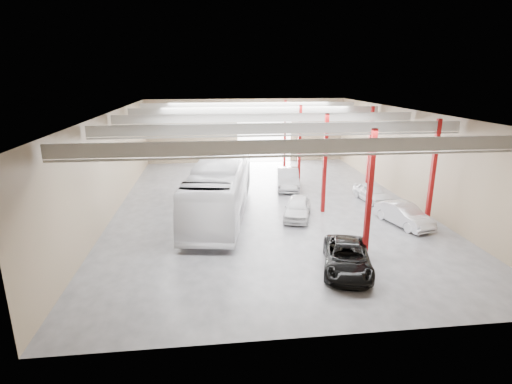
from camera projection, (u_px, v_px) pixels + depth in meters
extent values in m
cube|color=#4E4E54|center=(267.00, 205.00, 30.32)|extent=(22.00, 32.00, 0.01)
cube|color=silver|center=(267.00, 111.00, 28.36)|extent=(22.00, 32.00, 0.12)
cube|color=brown|center=(246.00, 131.00, 44.59)|extent=(22.00, 0.12, 7.00)
cube|color=brown|center=(332.00, 251.00, 14.09)|extent=(22.00, 0.12, 7.00)
cube|color=brown|center=(113.00, 163.00, 28.10)|extent=(0.12, 32.00, 7.00)
cube|color=brown|center=(409.00, 156.00, 30.58)|extent=(0.12, 32.00, 7.00)
cube|color=white|center=(264.00, 140.00, 44.95)|extent=(6.00, 0.20, 5.00)
cube|color=maroon|center=(369.00, 198.00, 20.24)|extent=(0.25, 0.25, 7.00)
cube|color=maroon|center=(325.00, 164.00, 27.86)|extent=(0.25, 0.25, 7.00)
cube|color=maroon|center=(299.00, 145.00, 35.49)|extent=(0.25, 0.25, 7.00)
cube|color=maroon|center=(285.00, 134.00, 42.16)|extent=(0.25, 0.25, 7.00)
cube|color=maroon|center=(432.00, 176.00, 24.69)|extent=(0.25, 0.25, 7.00)
cube|color=maroon|center=(370.00, 148.00, 34.22)|extent=(0.25, 0.25, 7.00)
cube|color=#ACACA7|center=(308.00, 146.00, 17.05)|extent=(21.60, 0.15, 0.60)
cube|color=#ACACA7|center=(307.00, 155.00, 17.16)|extent=(21.60, 0.10, 0.10)
cube|color=#ACACA7|center=(282.00, 128.00, 22.76)|extent=(21.60, 0.15, 0.60)
cube|color=#ACACA7|center=(282.00, 135.00, 22.88)|extent=(21.60, 0.10, 0.10)
cube|color=#ACACA7|center=(267.00, 118.00, 28.48)|extent=(21.60, 0.15, 0.60)
cube|color=#ACACA7|center=(267.00, 123.00, 28.60)|extent=(21.60, 0.10, 0.10)
cube|color=#ACACA7|center=(257.00, 111.00, 34.20)|extent=(21.60, 0.15, 0.60)
cube|color=#ACACA7|center=(257.00, 115.00, 34.31)|extent=(21.60, 0.10, 0.10)
cube|color=#ACACA7|center=(250.00, 106.00, 39.92)|extent=(21.60, 0.15, 0.60)
cube|color=#ACACA7|center=(250.00, 110.00, 40.03)|extent=(21.60, 0.10, 0.10)
imported|color=white|center=(220.00, 187.00, 27.85)|extent=(5.51, 14.37, 3.91)
imported|color=black|center=(347.00, 258.00, 19.97)|extent=(3.55, 5.42, 1.39)
imported|color=silver|center=(298.00, 208.00, 27.42)|extent=(2.87, 4.53, 1.44)
imported|color=#9D9DA2|center=(288.00, 178.00, 34.65)|extent=(2.53, 5.40, 1.71)
imported|color=gray|center=(232.00, 162.00, 41.32)|extent=(3.79, 5.91, 1.59)
imported|color=silver|center=(404.00, 215.00, 26.05)|extent=(2.59, 4.63, 1.44)
imported|color=white|center=(372.00, 193.00, 31.07)|extent=(2.07, 4.13, 1.35)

